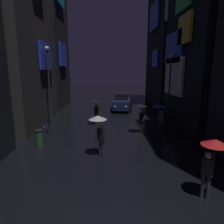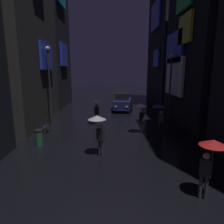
{
  "view_description": "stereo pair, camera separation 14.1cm",
  "coord_description": "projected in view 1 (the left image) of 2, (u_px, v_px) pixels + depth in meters",
  "views": [
    {
      "loc": [
        -0.41,
        -3.2,
        4.3
      ],
      "look_at": [
        0.0,
        10.25,
        1.5
      ],
      "focal_mm": 32.0,
      "sensor_mm": 36.0,
      "label": 1
    },
    {
      "loc": [
        -0.27,
        -3.2,
        4.3
      ],
      "look_at": [
        0.0,
        10.25,
        1.5
      ],
      "focal_mm": 32.0,
      "sensor_mm": 36.0,
      "label": 2
    }
  ],
  "objects": [
    {
      "name": "pedestrian_foreground_left_clear",
      "position": [
        99.0,
        124.0,
        9.92
      ],
      "size": [
        0.9,
        0.9,
        2.12
      ],
      "color": "#2D2D38",
      "rests_on": "ground"
    },
    {
      "name": "pedestrian_near_crossing_blue",
      "position": [
        160.0,
        111.0,
        13.33
      ],
      "size": [
        0.9,
        0.9,
        2.12
      ],
      "color": "#2D2D38",
      "rests_on": "ground"
    },
    {
      "name": "pedestrian_midstreet_centre_red",
      "position": [
        213.0,
        152.0,
        6.53
      ],
      "size": [
        0.9,
        0.9,
        2.12
      ],
      "color": "#2D2D38",
      "rests_on": "ground"
    },
    {
      "name": "pedestrian_midstreet_left_black",
      "position": [
        141.0,
        110.0,
        13.64
      ],
      "size": [
        0.9,
        0.9,
        2.12
      ],
      "color": "black",
      "rests_on": "ground"
    },
    {
      "name": "streetlamp_left_far",
      "position": [
        49.0,
        77.0,
        16.01
      ],
      "size": [
        0.36,
        0.36,
        6.18
      ],
      "color": "#2D2D33",
      "rests_on": "ground"
    },
    {
      "name": "building_right_mid",
      "position": [
        205.0,
        47.0,
        15.75
      ],
      "size": [
        4.25,
        8.07,
        12.33
      ],
      "color": "black",
      "rests_on": "ground"
    },
    {
      "name": "building_left_far",
      "position": [
        44.0,
        6.0,
        22.78
      ],
      "size": [
        4.25,
        7.59,
        22.97
      ],
      "color": "black",
      "rests_on": "ground"
    },
    {
      "name": "pedestrian_far_right_black",
      "position": [
        96.0,
        104.0,
        15.78
      ],
      "size": [
        0.9,
        0.9,
        2.12
      ],
      "color": "#2D2D38",
      "rests_on": "ground"
    },
    {
      "name": "car_distant",
      "position": [
        122.0,
        102.0,
        21.89
      ],
      "size": [
        2.64,
        4.32,
        1.92
      ],
      "color": "navy",
      "rests_on": "ground"
    },
    {
      "name": "bicycle_parked_at_storefront",
      "position": [
        45.0,
        129.0,
        13.56
      ],
      "size": [
        0.29,
        1.81,
        0.96
      ],
      "color": "black",
      "rests_on": "ground"
    },
    {
      "name": "building_right_far",
      "position": [
        171.0,
        20.0,
        23.92
      ],
      "size": [
        4.25,
        8.49,
        20.43
      ],
      "color": "black",
      "rests_on": "ground"
    },
    {
      "name": "streetlamp_right_far",
      "position": [
        170.0,
        80.0,
        16.84
      ],
      "size": [
        0.36,
        0.36,
        5.7
      ],
      "color": "#2D2D33",
      "rests_on": "ground"
    },
    {
      "name": "trash_bin",
      "position": [
        39.0,
        138.0,
        11.58
      ],
      "size": [
        0.46,
        0.46,
        0.93
      ],
      "color": "#265933",
      "rests_on": "ground"
    }
  ]
}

